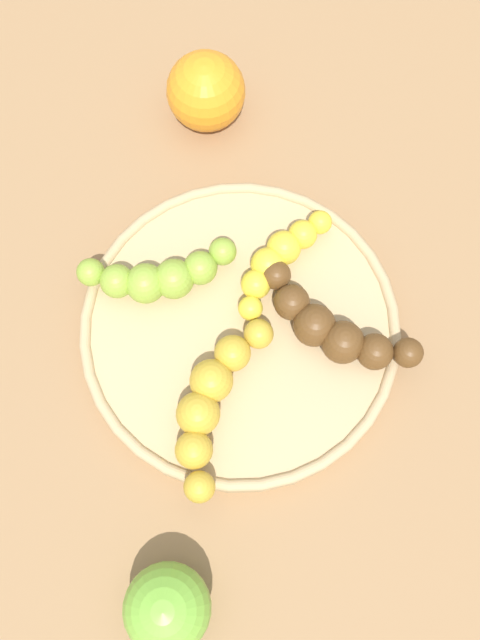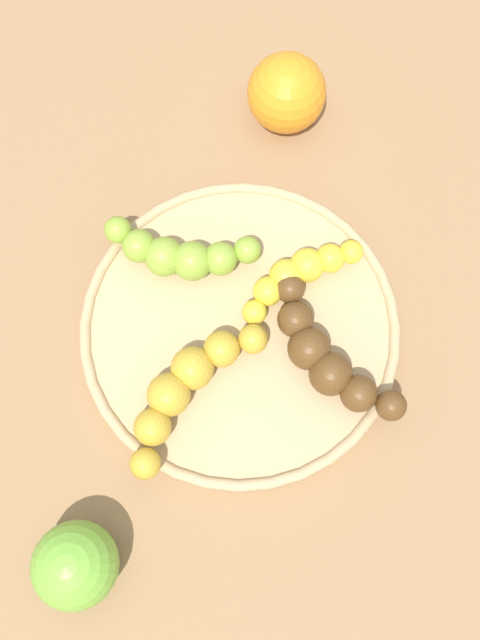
% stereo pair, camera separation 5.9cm
% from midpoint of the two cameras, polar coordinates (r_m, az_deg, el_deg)
% --- Properties ---
extents(ground_plane, '(2.40, 2.40, 0.00)m').
position_cam_midpoint_polar(ground_plane, '(0.62, -2.66, -1.48)').
color(ground_plane, '#936D47').
extents(fruit_bowl, '(0.28, 0.28, 0.02)m').
position_cam_midpoint_polar(fruit_bowl, '(0.61, -2.71, -1.16)').
color(fruit_bowl, tan).
rests_on(fruit_bowl, ground_plane).
extents(banana_spotted, '(0.16, 0.08, 0.04)m').
position_cam_midpoint_polar(banana_spotted, '(0.57, -5.25, -7.09)').
color(banana_spotted, gold).
rests_on(banana_spotted, fruit_bowl).
extents(banana_overripe, '(0.06, 0.16, 0.04)m').
position_cam_midpoint_polar(banana_overripe, '(0.59, 4.85, -1.11)').
color(banana_overripe, '#593819').
rests_on(banana_overripe, fruit_bowl).
extents(banana_yellow, '(0.12, 0.04, 0.03)m').
position_cam_midpoint_polar(banana_yellow, '(0.61, 0.52, 4.68)').
color(banana_yellow, yellow).
rests_on(banana_yellow, fruit_bowl).
extents(banana_green, '(0.11, 0.10, 0.04)m').
position_cam_midpoint_polar(banana_green, '(0.61, -9.45, 3.21)').
color(banana_green, '#8CAD38').
rests_on(banana_green, fruit_bowl).
extents(apple_green, '(0.07, 0.07, 0.07)m').
position_cam_midpoint_polar(apple_green, '(0.57, -9.19, -22.97)').
color(apple_green, '#72B238').
rests_on(apple_green, ground_plane).
extents(orange_fruit, '(0.08, 0.08, 0.08)m').
position_cam_midpoint_polar(orange_fruit, '(0.69, -5.37, 18.01)').
color(orange_fruit, orange).
rests_on(orange_fruit, ground_plane).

